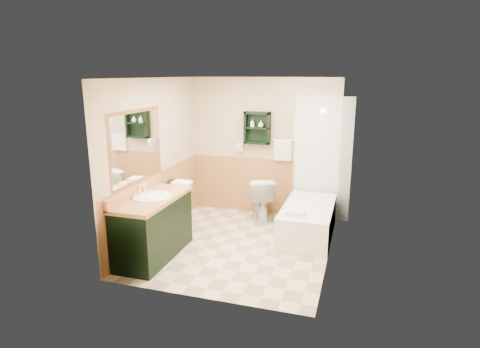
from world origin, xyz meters
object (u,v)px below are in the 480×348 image
wall_shelf (257,128)px  bathtub (308,221)px  soap_bottle_a (252,125)px  toilet (261,198)px  vanity (154,227)px  vanity_book (167,175)px  hair_dryer (241,147)px  soap_bottle_b (261,125)px

wall_shelf → bathtub: bearing=-36.6°
soap_bottle_a → toilet: bearing=-46.5°
vanity → vanity_book: (-0.17, 0.76, 0.54)m
vanity → bathtub: bearing=34.8°
hair_dryer → soap_bottle_a: 0.45m
vanity → soap_bottle_a: (0.81, 2.09, 1.17)m
bathtub → toilet: (-0.88, 0.52, 0.12)m
vanity → soap_bottle_b: soap_bottle_b is taller
hair_dryer → vanity: hair_dryer is taller
vanity → bathtub: (1.92, 1.33, -0.18)m
vanity → toilet: size_ratio=1.77×
hair_dryer → bathtub: hair_dryer is taller
soap_bottle_a → hair_dryer: bearing=172.1°
soap_bottle_a → soap_bottle_b: bearing=0.0°
wall_shelf → hair_dryer: 0.46m
bathtub → vanity_book: vanity_book is taller
vanity → soap_bottle_b: bearing=65.3°
vanity → toilet: vanity is taller
bathtub → toilet: 1.03m
wall_shelf → soap_bottle_a: 0.09m
hair_dryer → vanity_book: hair_dryer is taller
bathtub → soap_bottle_b: bearing=141.8°
wall_shelf → bathtub: 1.82m
vanity → bathtub: 2.34m
bathtub → soap_bottle_a: (-1.11, 0.76, 1.35)m
wall_shelf → toilet: 1.21m
soap_bottle_a → bathtub: bearing=-34.3°
wall_shelf → vanity: size_ratio=0.41×
vanity → toilet: 2.12m
bathtub → soap_bottle_b: soap_bottle_b is taller
vanity → bathtub: vanity is taller
hair_dryer → soap_bottle_a: soap_bottle_a is taller
bathtub → soap_bottle_a: soap_bottle_a is taller
soap_bottle_b → vanity: bearing=-114.7°
vanity → vanity_book: bearing=102.3°
wall_shelf → hair_dryer: bearing=175.2°
hair_dryer → vanity: bearing=-105.7°
soap_bottle_b → hair_dryer: bearing=175.3°
hair_dryer → wall_shelf: bearing=-4.8°
bathtub → soap_bottle_b: (-0.96, 0.76, 1.36)m
toilet → soap_bottle_a: 1.27m
wall_shelf → bathtub: size_ratio=0.37×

